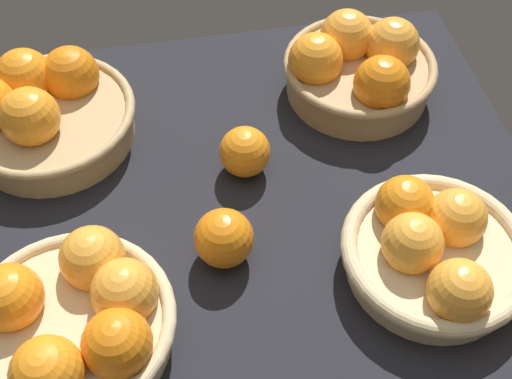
# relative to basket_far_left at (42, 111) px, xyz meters

# --- Properties ---
(market_tray) EXTENTS (0.84, 0.72, 0.03)m
(market_tray) POSITION_rel_basket_far_left_xyz_m (0.25, -0.18, -0.06)
(market_tray) COLOR black
(market_tray) RESTS_ON ground
(basket_far_left) EXTENTS (0.25, 0.25, 0.12)m
(basket_far_left) POSITION_rel_basket_far_left_xyz_m (0.00, 0.00, 0.00)
(basket_far_left) COLOR tan
(basket_far_left) RESTS_ON market_tray
(basket_far_right) EXTENTS (0.23, 0.23, 0.11)m
(basket_far_right) POSITION_rel_basket_far_left_xyz_m (0.47, 0.01, 0.00)
(basket_far_right) COLOR tan
(basket_far_right) RESTS_ON market_tray
(basket_near_left) EXTENTS (0.24, 0.24, 0.10)m
(basket_near_left) POSITION_rel_basket_far_left_xyz_m (0.04, -0.34, -0.00)
(basket_near_left) COLOR #D3BC8C
(basket_near_left) RESTS_ON market_tray
(basket_near_right) EXTENTS (0.23, 0.23, 0.10)m
(basket_near_right) POSITION_rel_basket_far_left_xyz_m (0.47, -0.32, -0.01)
(basket_near_right) COLOR #D3BC8C
(basket_near_right) RESTS_ON market_tray
(loose_orange_front_gap) EXTENTS (0.08, 0.08, 0.08)m
(loose_orange_front_gap) POSITION_rel_basket_far_left_xyz_m (0.22, -0.26, -0.01)
(loose_orange_front_gap) COLOR orange
(loose_orange_front_gap) RESTS_ON market_tray
(loose_orange_side_gap) EXTENTS (0.07, 0.07, 0.07)m
(loose_orange_side_gap) POSITION_rel_basket_far_left_xyz_m (0.27, -0.12, -0.01)
(loose_orange_side_gap) COLOR orange
(loose_orange_side_gap) RESTS_ON market_tray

